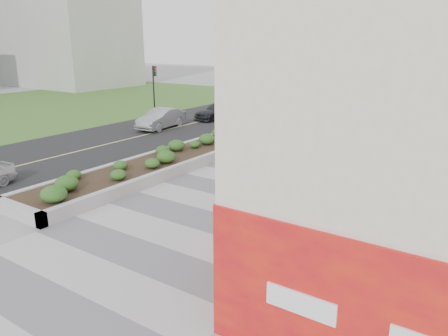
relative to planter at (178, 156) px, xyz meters
The scene contains 12 objects.
ground 8.91m from the planter, 51.84° to the right, with size 160.00×160.00×0.00m, color gray.
walkway 6.81m from the planter, 36.03° to the right, with size 8.00×36.00×0.01m, color #A8A8AD.
planter is the anchor object (origin of this frame).
street 6.51m from the planter, behind, with size 10.00×40.00×0.00m, color black.
traffic_signal_near 10.90m from the planter, 99.35° to the left, with size 0.33×0.28×4.20m.
traffic_signal_far 15.00m from the planter, 137.54° to the left, with size 0.33×0.28×4.20m.
distant_bldg_west_a 46.92m from the planter, 149.79° to the left, with size 18.00×12.00×22.00m, color #ADAAA3.
distant_bldg_north_l 48.95m from the planter, 89.40° to the left, with size 16.00×12.00×20.00m, color #ADAAA3.
manhole_cover 7.22m from the planter, 33.69° to the right, with size 0.44×0.44×0.01m, color #595654.
skateboarder 6.69m from the planter, 16.75° to the right, with size 0.44×0.75×1.33m.
car_silver 9.67m from the planter, 137.48° to the left, with size 1.52×4.35×1.43m, color #989A9F.
car_dark 13.49m from the planter, 115.97° to the left, with size 1.82×4.48×1.30m, color black.
Camera 1 is at (8.81, -9.71, 6.20)m, focal length 35.00 mm.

